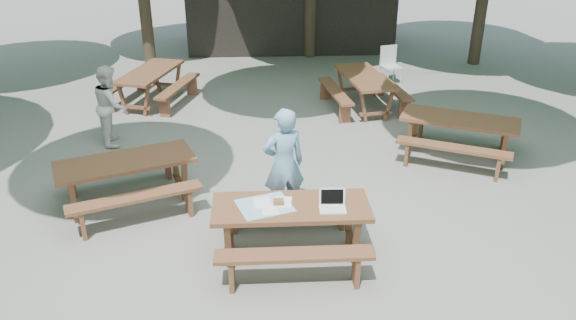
% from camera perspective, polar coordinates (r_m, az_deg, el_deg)
% --- Properties ---
extents(ground, '(80.00, 80.00, 0.00)m').
position_cam_1_polar(ground, '(8.23, 0.92, -6.12)').
color(ground, slate).
rests_on(ground, ground).
extents(main_picnic_table, '(2.00, 1.58, 0.75)m').
position_cam_1_polar(main_picnic_table, '(7.30, 0.31, -7.08)').
color(main_picnic_table, brown).
rests_on(main_picnic_table, ground).
extents(picnic_table_nw, '(2.35, 2.16, 0.75)m').
position_cam_1_polar(picnic_table_nw, '(8.78, -15.98, -2.13)').
color(picnic_table_nw, brown).
rests_on(picnic_table_nw, ground).
extents(picnic_table_ne, '(2.39, 2.24, 0.75)m').
position_cam_1_polar(picnic_table_ne, '(10.43, 16.86, 2.26)').
color(picnic_table_ne, brown).
rests_on(picnic_table_ne, ground).
extents(picnic_table_far_w, '(2.06, 2.27, 0.75)m').
position_cam_1_polar(picnic_table_far_w, '(13.04, -13.72, 7.28)').
color(picnic_table_far_w, brown).
rests_on(picnic_table_far_w, ground).
extents(picnic_table_far_e, '(1.84, 2.11, 0.75)m').
position_cam_1_polar(picnic_table_far_e, '(12.44, 7.70, 6.91)').
color(picnic_table_far_e, brown).
rests_on(picnic_table_far_e, ground).
extents(woman, '(0.70, 0.55, 1.68)m').
position_cam_1_polar(woman, '(7.94, -0.42, -0.44)').
color(woman, '#71A5CE').
rests_on(woman, ground).
extents(second_person, '(0.70, 0.83, 1.50)m').
position_cam_1_polar(second_person, '(10.96, -17.54, 5.33)').
color(second_person, white).
rests_on(second_person, ground).
extents(plastic_chair, '(0.54, 0.54, 0.90)m').
position_cam_1_polar(plastic_chair, '(14.38, 10.37, 8.74)').
color(plastic_chair, silver).
rests_on(plastic_chair, ground).
extents(laptop, '(0.34, 0.27, 0.24)m').
position_cam_1_polar(laptop, '(7.05, 4.53, -4.42)').
color(laptop, white).
rests_on(laptop, main_picnic_table).
extents(tabletop_clutter, '(0.79, 0.73, 0.08)m').
position_cam_1_polar(tabletop_clutter, '(7.10, -2.06, -4.58)').
color(tabletop_clutter, '#3A8EC6').
rests_on(tabletop_clutter, main_picnic_table).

